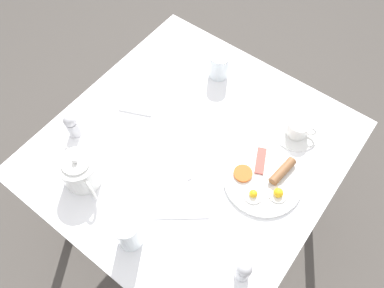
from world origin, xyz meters
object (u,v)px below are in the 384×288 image
wine_glass_spare (128,233)px  breakfast_plate (264,180)px  pepper_grinder (243,271)px  napkin_folded (139,102)px  fork_by_plate (181,217)px  teapot_near (81,171)px  salt_grinder (72,125)px  knife_by_plate (178,154)px  teacup_with_saucer_left (298,129)px  water_glass_tall (219,65)px

wine_glass_spare → breakfast_plate: bearing=151.9°
breakfast_plate → pepper_grinder: pepper_grinder is taller
napkin_folded → fork_by_plate: napkin_folded is taller
teapot_near → salt_grinder: (-0.11, -0.16, -0.00)m
pepper_grinder → wine_glass_spare: bearing=-70.5°
breakfast_plate → knife_by_plate: bearing=-72.6°
breakfast_plate → knife_by_plate: (0.09, -0.29, -0.01)m
teacup_with_saucer_left → pepper_grinder: 0.54m
breakfast_plate → napkin_folded: (0.00, -0.55, -0.01)m
salt_grinder → napkin_folded: size_ratio=0.64×
pepper_grinder → salt_grinder: same height
teacup_with_saucer_left → salt_grinder: bearing=-52.7°
fork_by_plate → teapot_near: bearing=-75.3°
fork_by_plate → napkin_folded: bearing=-122.9°
salt_grinder → fork_by_plate: salt_grinder is taller
teacup_with_saucer_left → napkin_folded: bearing=-66.4°
napkin_folded → wine_glass_spare: bearing=38.7°
water_glass_tall → fork_by_plate: (0.56, 0.25, -0.05)m
wine_glass_spare → teapot_near: bearing=-102.6°
teapot_near → pepper_grinder: bearing=-155.5°
water_glass_tall → salt_grinder: water_glass_tall is taller
napkin_folded → fork_by_plate: (0.26, 0.40, -0.00)m
fork_by_plate → teacup_with_saucer_left: bearing=164.7°
pepper_grinder → salt_grinder: bearing=-93.9°
wine_glass_spare → pepper_grinder: 0.35m
teapot_near → napkin_folded: teapot_near is taller
breakfast_plate → teacup_with_saucer_left: size_ratio=1.66×
pepper_grinder → knife_by_plate: (-0.21, -0.40, -0.05)m
wine_glass_spare → teacup_with_saucer_left: bearing=161.7°
teapot_near → teacup_with_saucer_left: teapot_near is taller
teapot_near → fork_by_plate: bearing=-146.4°
wine_glass_spare → pepper_grinder: wine_glass_spare is taller
teapot_near → water_glass_tall: teapot_near is taller
knife_by_plate → water_glass_tall: bearing=-165.7°
teapot_near → pepper_grinder: teapot_near is taller
teacup_with_saucer_left → pepper_grinder: size_ratio=1.54×
teapot_near → wine_glass_spare: 0.27m
teapot_near → wine_glass_spare: size_ratio=1.57×
knife_by_plate → pepper_grinder: bearing=62.6°
water_glass_tall → wine_glass_spare: wine_glass_spare is taller
water_glass_tall → fork_by_plate: bearing=23.8°
water_glass_tall → pepper_grinder: bearing=40.1°
wine_glass_spare → salt_grinder: 0.45m
breakfast_plate → pepper_grinder: bearing=19.6°
napkin_folded → breakfast_plate: bearing=90.5°
water_glass_tall → fork_by_plate: size_ratio=0.68×
breakfast_plate → teapot_near: size_ratio=1.25×
breakfast_plate → napkin_folded: breakfast_plate is taller
breakfast_plate → pepper_grinder: (0.30, 0.11, 0.04)m
wine_glass_spare → salt_grinder: bearing=-111.8°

